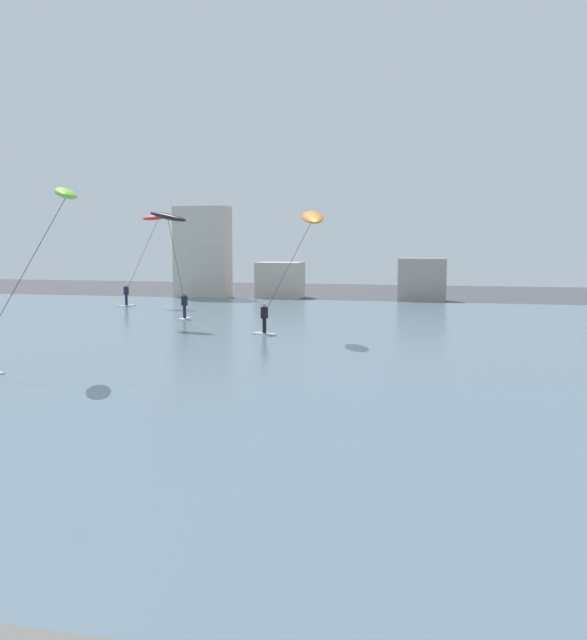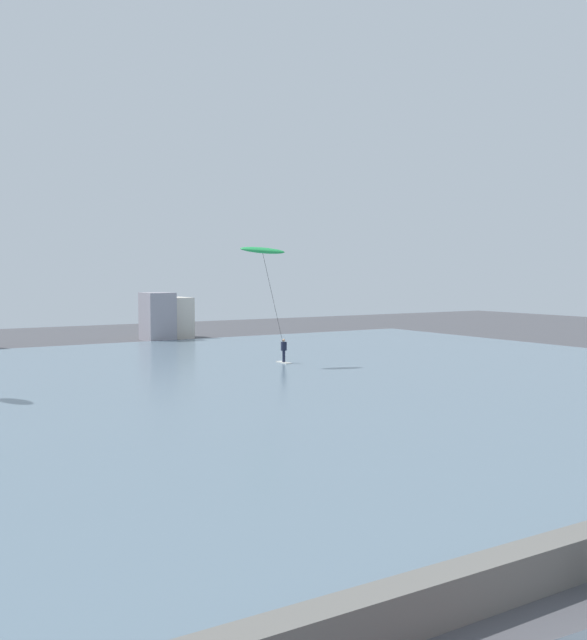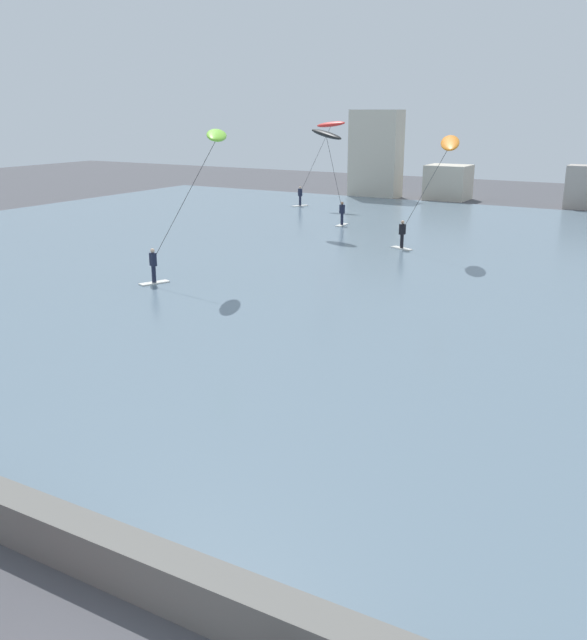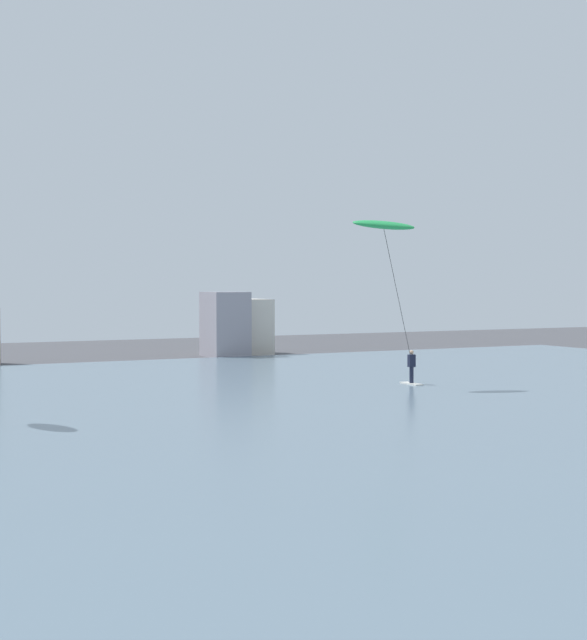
% 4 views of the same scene
% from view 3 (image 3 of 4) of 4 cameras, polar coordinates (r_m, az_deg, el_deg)
% --- Properties ---
extents(seawall_barrier, '(60.00, 0.70, 0.90)m').
position_cam_3_polar(seawall_barrier, '(12.58, -10.56, -19.70)').
color(seawall_barrier, '#66635E').
rests_on(seawall_barrier, ground).
extents(water_bay, '(84.00, 52.00, 0.10)m').
position_cam_3_polar(water_bay, '(35.73, 18.53, 3.15)').
color(water_bay, slate).
rests_on(water_bay, ground).
extents(far_shore_buildings, '(41.39, 4.75, 7.86)m').
position_cam_3_polar(far_shore_buildings, '(63.19, 21.41, 10.74)').
color(far_shore_buildings, beige).
rests_on(far_shore_buildings, ground).
extents(kitesurfer_orange, '(4.41, 3.19, 6.63)m').
position_cam_3_polar(kitesurfer_orange, '(39.77, 12.12, 13.04)').
color(kitesurfer_orange, silver).
rests_on(kitesurfer_orange, water_bay).
extents(kitesurfer_red, '(3.96, 2.43, 7.01)m').
position_cam_3_polar(kitesurfer_red, '(59.38, 2.66, 14.67)').
color(kitesurfer_red, silver).
rests_on(kitesurfer_red, water_bay).
extents(kitesurfer_lime, '(3.90, 4.12, 7.10)m').
position_cam_3_polar(kitesurfer_lime, '(32.63, -6.90, 13.25)').
color(kitesurfer_lime, silver).
rests_on(kitesurfer_lime, water_bay).
extents(kitesurfer_black, '(3.02, 4.80, 6.72)m').
position_cam_3_polar(kitesurfer_black, '(46.67, 2.83, 13.98)').
color(kitesurfer_black, silver).
rests_on(kitesurfer_black, water_bay).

